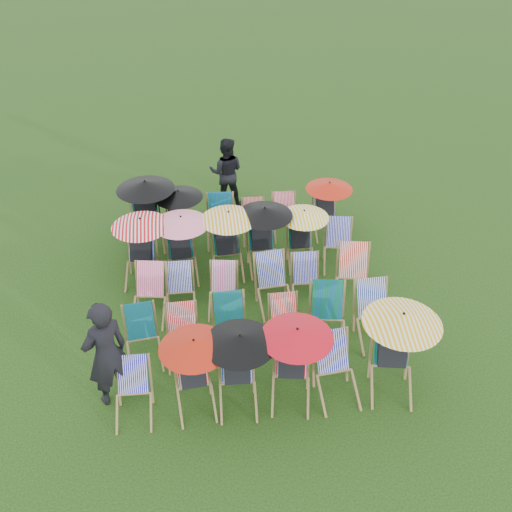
{
  "coord_description": "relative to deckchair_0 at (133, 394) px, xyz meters",
  "views": [
    {
      "loc": [
        -0.94,
        -8.18,
        7.25
      ],
      "look_at": [
        0.16,
        0.4,
        0.9
      ],
      "focal_mm": 40.0,
      "sensor_mm": 36.0,
      "label": 1
    }
  ],
  "objects": [
    {
      "name": "deckchair_26",
      "position": [
        1.7,
        4.56,
        0.05
      ],
      "size": [
        0.71,
        0.95,
        0.98
      ],
      "rotation": [
        0.0,
        0.0,
        -0.07
      ],
      "color": "olive",
      "rests_on": "ground"
    },
    {
      "name": "deckchair_11",
      "position": [
        4.15,
        1.16,
        0.06
      ],
      "size": [
        0.68,
        0.94,
        1.0
      ],
      "rotation": [
        0.0,
        0.0,
        0.02
      ],
      "color": "olive",
      "rests_on": "ground"
    },
    {
      "name": "deckchair_14",
      "position": [
        1.56,
        2.26,
        -0.01
      ],
      "size": [
        0.68,
        0.87,
        0.86
      ],
      "rotation": [
        0.0,
        0.0,
        -0.15
      ],
      "color": "olive",
      "rests_on": "ground"
    },
    {
      "name": "deckchair_5",
      "position": [
        4.1,
        0.05,
        0.33
      ],
      "size": [
        1.23,
        1.31,
        1.46
      ],
      "rotation": [
        0.0,
        0.0,
        -0.19
      ],
      "color": "olive",
      "rests_on": "ground"
    },
    {
      "name": "deckchair_4",
      "position": [
        3.17,
        -0.01,
        0.05
      ],
      "size": [
        0.73,
        0.96,
        0.98
      ],
      "rotation": [
        0.0,
        0.0,
        0.1
      ],
      "color": "olive",
      "rests_on": "ground"
    },
    {
      "name": "deckchair_7",
      "position": [
        0.79,
        1.12,
        0.01
      ],
      "size": [
        0.6,
        0.83,
        0.9
      ],
      "rotation": [
        0.0,
        0.0,
        0.01
      ],
      "color": "olive",
      "rests_on": "ground"
    },
    {
      "name": "person_rear",
      "position": [
        1.97,
        6.14,
        0.42
      ],
      "size": [
        0.94,
        0.8,
        1.71
      ],
      "primitive_type": "imported",
      "rotation": [
        0.0,
        0.0,
        2.94
      ],
      "color": "black",
      "rests_on": "ground"
    },
    {
      "name": "deckchair_17",
      "position": [
        4.06,
        2.28,
        0.07
      ],
      "size": [
        0.84,
        1.04,
        1.02
      ],
      "rotation": [
        0.0,
        0.0,
        -0.19
      ],
      "color": "olive",
      "rests_on": "ground"
    },
    {
      "name": "deckchair_15",
      "position": [
        2.52,
        2.24,
        0.05
      ],
      "size": [
        0.74,
        0.96,
        0.98
      ],
      "rotation": [
        0.0,
        0.0,
        0.1
      ],
      "color": "olive",
      "rests_on": "ground"
    },
    {
      "name": "deckchair_25",
      "position": [
        0.79,
        4.64,
        0.21
      ],
      "size": [
        1.04,
        1.09,
        1.23
      ],
      "rotation": [
        0.0,
        0.0,
        -0.06
      ],
      "color": "olive",
      "rests_on": "ground"
    },
    {
      "name": "deckchair_1",
      "position": [
        0.95,
        0.08,
        0.23
      ],
      "size": [
        1.07,
        1.14,
        1.27
      ],
      "rotation": [
        0.0,
        0.0,
        0.1
      ],
      "color": "olive",
      "rests_on": "ground"
    },
    {
      "name": "deckchair_21",
      "position": [
        2.49,
        3.54,
        0.27
      ],
      "size": [
        1.13,
        1.17,
        1.34
      ],
      "rotation": [
        0.0,
        0.0,
        0.02
      ],
      "color": "olive",
      "rests_on": "ground"
    },
    {
      "name": "deckchair_0",
      "position": [
        0.0,
        0.0,
        0.0
      ],
      "size": [
        0.61,
        0.83,
        0.88
      ],
      "rotation": [
        0.0,
        0.0,
        -0.04
      ],
      "color": "olive",
      "rests_on": "ground"
    },
    {
      "name": "deckchair_9",
      "position": [
        2.57,
        1.2,
        -0.01
      ],
      "size": [
        0.57,
        0.8,
        0.86
      ],
      "rotation": [
        0.0,
        0.0,
        0.0
      ],
      "color": "olive",
      "rests_on": "ground"
    },
    {
      "name": "deckchair_12",
      "position": [
        0.19,
        2.26,
        0.04
      ],
      "size": [
        0.77,
        0.97,
        0.95
      ],
      "rotation": [
        0.0,
        0.0,
        -0.17
      ],
      "color": "olive",
      "rests_on": "ground"
    },
    {
      "name": "deckchair_8",
      "position": [
        1.61,
        1.19,
        0.04
      ],
      "size": [
        0.66,
        0.91,
        0.96
      ],
      "rotation": [
        0.0,
        0.0,
        0.03
      ],
      "color": "olive",
      "rests_on": "ground"
    },
    {
      "name": "deckchair_22",
      "position": [
        3.29,
        3.54,
        0.2
      ],
      "size": [
        1.02,
        1.07,
        1.21
      ],
      "rotation": [
        0.0,
        0.0,
        -0.06
      ],
      "color": "olive",
      "rests_on": "ground"
    },
    {
      "name": "deckchair_13",
      "position": [
        0.77,
        2.36,
        -0.01
      ],
      "size": [
        0.59,
        0.81,
        0.86
      ],
      "rotation": [
        0.0,
        0.0,
        -0.03
      ],
      "color": "olive",
      "rests_on": "ground"
    },
    {
      "name": "deckchair_18",
      "position": [
        0.03,
        3.43,
        0.28
      ],
      "size": [
        1.14,
        1.21,
        1.35
      ],
      "rotation": [
        0.0,
        0.0,
        -0.14
      ],
      "color": "olive",
      "rests_on": "ground"
    },
    {
      "name": "deckchair_3",
      "position": [
        2.47,
        0.06,
        0.27
      ],
      "size": [
        1.13,
        1.2,
        1.34
      ],
      "rotation": [
        0.0,
        0.0,
        -0.18
      ],
      "color": "olive",
      "rests_on": "ground"
    },
    {
      "name": "deckchair_28",
      "position": [
        3.15,
        4.63,
        0.0
      ],
      "size": [
        0.61,
        0.83,
        0.88
      ],
      "rotation": [
        0.0,
        0.0,
        -0.04
      ],
      "color": "olive",
      "rests_on": "ground"
    },
    {
      "name": "deckchair_20",
      "position": [
        1.76,
        3.47,
        0.27
      ],
      "size": [
        1.13,
        1.18,
        1.34
      ],
      "rotation": [
        0.0,
        0.0,
        0.03
      ],
      "color": "olive",
      "rests_on": "ground"
    },
    {
      "name": "deckchair_19",
      "position": [
        0.83,
        3.45,
        0.26
      ],
      "size": [
        1.11,
        1.17,
        1.32
      ],
      "rotation": [
        0.0,
        0.0,
        0.06
      ],
      "color": "olive",
      "rests_on": "ground"
    },
    {
      "name": "deckchair_2",
      "position": [
        1.62,
        0.06,
        0.25
      ],
      "size": [
        1.1,
        1.15,
        1.31
      ],
      "rotation": [
        0.0,
        0.0,
        -0.05
      ],
      "color": "olive",
      "rests_on": "ground"
    },
    {
      "name": "person_left",
      "position": [
        -0.34,
        0.36,
        0.54
      ],
      "size": [
        0.85,
        0.78,
        1.96
      ],
      "primitive_type": "imported",
      "rotation": [
        0.0,
        0.0,
        3.71
      ],
      "color": "black",
      "rests_on": "ground"
    },
    {
      "name": "deckchair_10",
      "position": [
        3.3,
        1.18,
        0.07
      ],
      "size": [
        0.82,
        1.03,
        1.02
      ],
      "rotation": [
        0.0,
        0.0,
        -0.16
      ],
      "color": "olive",
      "rests_on": "ground"
    },
    {
      "name": "deckchair_16",
      "position": [
        3.16,
        2.31,
        0.0
      ],
      "size": [
        0.61,
        0.83,
        0.88
      ],
      "rotation": [
        0.0,
        0.0,
        -0.04
      ],
      "color": "olive",
      "rests_on": "ground"
    },
    {
      "name": "deckchair_6",
      "position": [
        0.11,
        1.17,
        0.01
      ],
      "size": [
        0.69,
        0.9,
        0.91
      ],
      "rotation": [
        0.0,
        0.0,
        0.12
      ],
      "color": "olive",
      "rests_on": "ground"
    },
    {
      "name": "deckchair_24",
      "position": [
        0.12,
        4.7,
        0.33
      ],
      "size": [
        1.23,
        1.3,
        1.46
      ],
      "rotation": [
        0.0,
        0.0,
        0.08
      ],
      "color": "olive",
      "rests_on": "ground"
    },
    {
      "name": "deckchair_23",
      "position": [
        4.04,
        3.37,
        0.03
      ],
      "size": [
        0.76,
        0.95,
        0.93
      ],
      "rotation": [
        0.0,
        0.0,
        -0.19
      ],
      "color": "olive",
      "rests_on": "ground"
    },
    {
      "name": "ground",
      "position": [
        2.07,
        2.25,
        -0.44
      ],
      "size": [
        100.0,
        100.0,
        0.0
      ],
      "primitive_type": "plane",
      "color": "black",
      "rests_on": "ground"
    },
    {
      "name": "deckchair_27",
      "position": [
        2.44,
        4.59,
        -0.02
      ],
      "size": [
        0.58,
        0.79,
        0.83
      ],
      "rotation": [
        0.0,
        0.0,
        -0.04
      ],
      "color": "olive",
      "rests_on": "ground"
    },
    {
      "name": "deckchair_29",
      "position": [
        4.07,
        4.6,
        0.2
      ],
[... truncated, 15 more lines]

